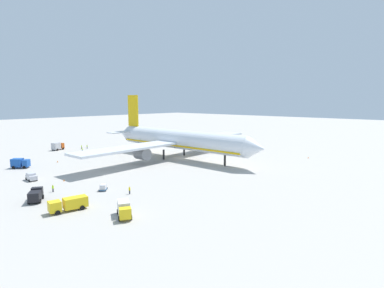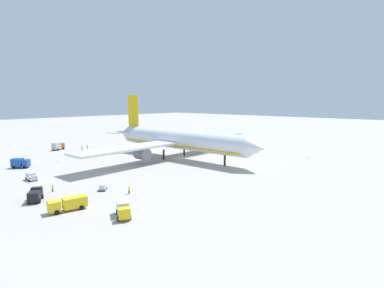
{
  "view_description": "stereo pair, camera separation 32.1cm",
  "coord_description": "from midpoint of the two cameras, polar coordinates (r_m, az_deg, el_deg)",
  "views": [
    {
      "loc": [
        76.12,
        -78.09,
        20.79
      ],
      "look_at": [
        4.57,
        1.51,
        5.52
      ],
      "focal_mm": 28.56,
      "sensor_mm": 36.0,
      "label": 1
    },
    {
      "loc": [
        76.36,
        -77.87,
        20.79
      ],
      "look_at": [
        4.57,
        1.51,
        5.52
      ],
      "focal_mm": 28.56,
      "sensor_mm": 36.0,
      "label": 2
    }
  ],
  "objects": [
    {
      "name": "ground_worker_1",
      "position": [
        132.11,
        -19.89,
        -1.03
      ],
      "size": [
        0.42,
        0.42,
        1.74
      ],
      "color": "navy",
      "rests_on": "ground"
    },
    {
      "name": "ground_worker_0",
      "position": [
        70.51,
        -11.71,
        -8.44
      ],
      "size": [
        0.54,
        0.54,
        1.75
      ],
      "color": "#3F3F47",
      "rests_on": "ground"
    },
    {
      "name": "airliner",
      "position": [
        110.81,
        -2.84,
        0.8
      ],
      "size": [
        68.76,
        78.98,
        23.02
      ],
      "color": "silver",
      "rests_on": "ground"
    },
    {
      "name": "service_van",
      "position": [
        91.01,
        -27.9,
        -5.38
      ],
      "size": [
        4.21,
        2.31,
        1.97
      ],
      "color": "silver",
      "rests_on": "ground"
    },
    {
      "name": "service_truck_2",
      "position": [
        57.51,
        -12.74,
        -11.71
      ],
      "size": [
        5.68,
        4.47,
        2.69
      ],
      "color": "yellow",
      "rests_on": "ground"
    },
    {
      "name": "service_truck_1",
      "position": [
        108.89,
        -29.52,
        -3.09
      ],
      "size": [
        5.29,
        5.21,
        2.95
      ],
      "color": "#194CA5",
      "rests_on": "ground"
    },
    {
      "name": "ground_plane",
      "position": [
        111.02,
        -2.36,
        -2.68
      ],
      "size": [
        600.0,
        600.0,
        0.0
      ],
      "primitive_type": "plane",
      "color": "#ADA8A0"
    },
    {
      "name": "ground_worker_4",
      "position": [
        77.59,
        -24.65,
        -7.53
      ],
      "size": [
        0.49,
        0.49,
        1.66
      ],
      "color": "#3F3F47",
      "rests_on": "ground"
    },
    {
      "name": "traffic_cone_2",
      "position": [
        118.66,
        20.8,
        -2.37
      ],
      "size": [
        0.36,
        0.36,
        0.55
      ],
      "primitive_type": "cone",
      "color": "orange",
      "rests_on": "ground"
    },
    {
      "name": "baggage_cart_0",
      "position": [
        74.85,
        -16.36,
        -7.71
      ],
      "size": [
        2.81,
        2.77,
        1.46
      ],
      "color": "#26598C",
      "rests_on": "ground"
    },
    {
      "name": "ground_worker_3",
      "position": [
        140.87,
        -19.07,
        -0.46
      ],
      "size": [
        0.56,
        0.56,
        1.69
      ],
      "color": "navy",
      "rests_on": "ground"
    },
    {
      "name": "traffic_cone_0",
      "position": [
        113.3,
        -23.88,
        -3.02
      ],
      "size": [
        0.36,
        0.36,
        0.55
      ],
      "primitive_type": "cone",
      "color": "orange",
      "rests_on": "ground"
    },
    {
      "name": "service_truck_0",
      "position": [
        71.96,
        -27.28,
        -8.46
      ],
      "size": [
        5.04,
        4.28,
        2.53
      ],
      "color": "black",
      "rests_on": "ground"
    },
    {
      "name": "service_truck_3",
      "position": [
        63.47,
        -22.13,
        -10.28
      ],
      "size": [
        3.51,
        7.23,
        2.45
      ],
      "color": "yellow",
      "rests_on": "ground"
    },
    {
      "name": "traffic_cone_1",
      "position": [
        123.35,
        -21.8,
        -2.04
      ],
      "size": [
        0.36,
        0.36,
        0.55
      ],
      "primitive_type": "cone",
      "color": "orange",
      "rests_on": "ground"
    },
    {
      "name": "traffic_cone_3",
      "position": [
        86.54,
        -22.9,
        -6.24
      ],
      "size": [
        0.36,
        0.36,
        0.55
      ],
      "primitive_type": "cone",
      "color": "orange",
      "rests_on": "ground"
    },
    {
      "name": "ground_worker_2",
      "position": [
        140.32,
        -19.99,
        -0.54
      ],
      "size": [
        0.52,
        0.52,
        1.67
      ],
      "color": "#3F3F47",
      "rests_on": "ground"
    },
    {
      "name": "service_truck_4",
      "position": [
        141.02,
        -23.88,
        -0.34
      ],
      "size": [
        4.04,
        5.57,
        3.24
      ],
      "color": "#BF4C14",
      "rests_on": "ground"
    }
  ]
}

